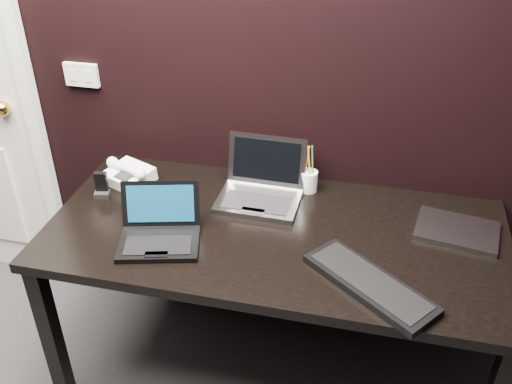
% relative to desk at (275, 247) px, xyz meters
% --- Properties ---
extents(wall_back, '(4.00, 0.00, 4.00)m').
position_rel_desk_xyz_m(wall_back, '(-0.30, 0.40, 0.64)').
color(wall_back, black).
rests_on(wall_back, ground).
extents(wall_switch, '(0.15, 0.02, 0.10)m').
position_rel_desk_xyz_m(wall_switch, '(-0.92, 0.39, 0.46)').
color(wall_switch, silver).
rests_on(wall_switch, wall_back).
extents(desk, '(1.70, 0.80, 0.74)m').
position_rel_desk_xyz_m(desk, '(0.00, 0.00, 0.00)').
color(desk, black).
rests_on(desk, ground).
extents(netbook, '(0.34, 0.32, 0.18)m').
position_rel_desk_xyz_m(netbook, '(-0.39, -0.15, 0.11)').
color(netbook, black).
rests_on(netbook, desk).
extents(silver_laptop, '(0.32, 0.29, 0.22)m').
position_rel_desk_xyz_m(silver_laptop, '(-0.10, 0.20, 0.12)').
color(silver_laptop, gray).
rests_on(silver_laptop, desk).
extents(ext_keyboard, '(0.46, 0.41, 0.03)m').
position_rel_desk_xyz_m(ext_keyboard, '(0.36, -0.24, 0.09)').
color(ext_keyboard, black).
rests_on(ext_keyboard, desk).
extents(closed_laptop, '(0.32, 0.25, 0.02)m').
position_rel_desk_xyz_m(closed_laptop, '(0.66, 0.14, 0.09)').
color(closed_laptop, '#939398').
rests_on(closed_laptop, desk).
extents(desk_phone, '(0.22, 0.22, 0.11)m').
position_rel_desk_xyz_m(desk_phone, '(-0.66, 0.19, 0.12)').
color(desk_phone, white).
rests_on(desk_phone, desk).
extents(mobile_phone, '(0.07, 0.06, 0.10)m').
position_rel_desk_xyz_m(mobile_phone, '(-0.73, 0.08, 0.12)').
color(mobile_phone, black).
rests_on(mobile_phone, desk).
extents(pen_cup, '(0.09, 0.09, 0.21)m').
position_rel_desk_xyz_m(pen_cup, '(0.08, 0.30, 0.13)').
color(pen_cup, white).
rests_on(pen_cup, desk).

